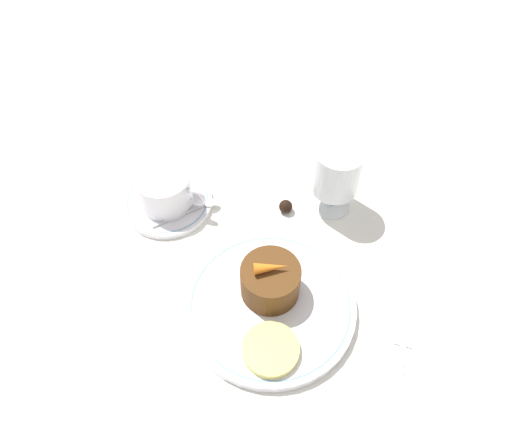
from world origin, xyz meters
The scene contains 11 objects.
ground_plane centered at (0.00, 0.00, 0.00)m, with size 3.00×3.00×0.00m, color white.
dinner_plate centered at (0.00, -0.06, 0.01)m, with size 0.23×0.23×0.01m.
saucer centered at (-0.21, 0.06, 0.01)m, with size 0.14×0.14×0.01m.
coffee_cup centered at (-0.21, 0.06, 0.04)m, with size 0.11×0.08×0.06m.
spoon centered at (-0.16, 0.05, 0.01)m, with size 0.08×0.09×0.00m.
wine_glass centered at (0.03, 0.14, 0.07)m, with size 0.07×0.07×0.12m.
fork centered at (0.18, -0.06, 0.00)m, with size 0.03×0.17×0.01m.
dessert_cake centered at (-0.01, -0.04, 0.04)m, with size 0.08×0.08×0.05m.
carrot_garnish centered at (-0.01, -0.04, 0.07)m, with size 0.04×0.03×0.02m.
pineapple_slice centered at (0.02, -0.12, 0.02)m, with size 0.07×0.07×0.01m.
chocolate_truffle centered at (-0.03, 0.11, 0.01)m, with size 0.02×0.02×0.02m.
Camera 1 is at (0.09, -0.35, 0.60)m, focal length 35.00 mm.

